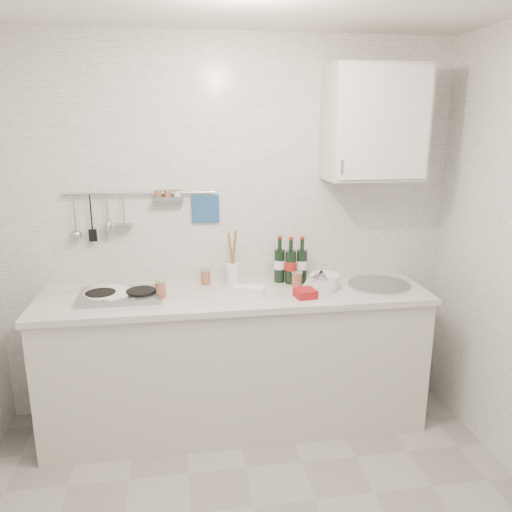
# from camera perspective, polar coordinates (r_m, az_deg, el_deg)

# --- Properties ---
(back_wall) EXTENTS (3.00, 0.02, 2.50)m
(back_wall) POSITION_cam_1_polar(r_m,az_deg,el_deg) (3.35, -3.01, 2.83)
(back_wall) COLOR silver
(back_wall) RESTS_ON floor
(counter) EXTENTS (2.44, 0.64, 0.96)m
(counter) POSITION_cam_1_polar(r_m,az_deg,el_deg) (3.34, -2.18, -12.08)
(counter) COLOR beige
(counter) RESTS_ON floor
(wall_rail) EXTENTS (0.98, 0.09, 0.34)m
(wall_rail) POSITION_cam_1_polar(r_m,az_deg,el_deg) (3.28, -13.45, 5.32)
(wall_rail) COLOR #93969B
(wall_rail) RESTS_ON back_wall
(wall_cabinet) EXTENTS (0.60, 0.38, 0.70)m
(wall_cabinet) POSITION_cam_1_polar(r_m,az_deg,el_deg) (3.31, 13.36, 14.53)
(wall_cabinet) COLOR beige
(wall_cabinet) RESTS_ON back_wall
(plate_stack_hob) EXTENTS (0.30, 0.30, 0.04)m
(plate_stack_hob) POSITION_cam_1_polar(r_m,az_deg,el_deg) (3.17, -16.67, -4.28)
(plate_stack_hob) COLOR #4F70B5
(plate_stack_hob) RESTS_ON counter
(plate_stack_sink) EXTENTS (0.24, 0.23, 0.10)m
(plate_stack_sink) POSITION_cam_1_polar(r_m,az_deg,el_deg) (3.23, 7.53, -2.97)
(plate_stack_sink) COLOR white
(plate_stack_sink) RESTS_ON counter
(wine_bottles) EXTENTS (0.22, 0.12, 0.31)m
(wine_bottles) POSITION_cam_1_polar(r_m,az_deg,el_deg) (3.31, 3.99, -0.45)
(wine_bottles) COLOR black
(wine_bottles) RESTS_ON counter
(butter_dish) EXTENTS (0.22, 0.15, 0.06)m
(butter_dish) POSITION_cam_1_polar(r_m,az_deg,el_deg) (3.08, -0.88, -4.01)
(butter_dish) COLOR white
(butter_dish) RESTS_ON counter
(strawberry_punnet) EXTENTS (0.14, 0.14, 0.05)m
(strawberry_punnet) POSITION_cam_1_polar(r_m,az_deg,el_deg) (3.07, 5.66, -4.27)
(strawberry_punnet) COLOR #AC131C
(strawberry_punnet) RESTS_ON counter
(utensil_crock) EXTENTS (0.09, 0.09, 0.36)m
(utensil_crock) POSITION_cam_1_polar(r_m,az_deg,el_deg) (3.30, -2.67, -1.73)
(utensil_crock) COLOR white
(utensil_crock) RESTS_ON counter
(jar_a) EXTENTS (0.07, 0.07, 0.10)m
(jar_a) POSITION_cam_1_polar(r_m,az_deg,el_deg) (3.31, -5.79, -2.38)
(jar_a) COLOR brown
(jar_a) RESTS_ON counter
(jar_b) EXTENTS (0.06, 0.06, 0.08)m
(jar_b) POSITION_cam_1_polar(r_m,az_deg,el_deg) (3.41, 4.01, -1.98)
(jar_b) COLOR brown
(jar_b) RESTS_ON counter
(jar_c) EXTENTS (0.07, 0.07, 0.10)m
(jar_c) POSITION_cam_1_polar(r_m,az_deg,el_deg) (3.25, 4.69, -2.65)
(jar_c) COLOR brown
(jar_c) RESTS_ON counter
(jar_d) EXTENTS (0.07, 0.07, 0.11)m
(jar_d) POSITION_cam_1_polar(r_m,az_deg,el_deg) (3.09, -10.83, -3.75)
(jar_d) COLOR brown
(jar_d) RESTS_ON counter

